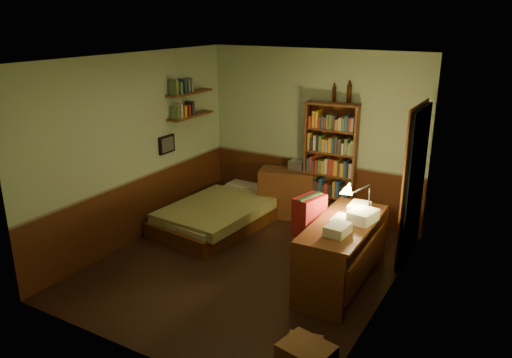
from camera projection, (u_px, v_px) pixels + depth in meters
The scene contains 23 objects.
floor at pixel (246, 266), 6.41m from camera, with size 3.50×4.00×0.02m, color black.
ceiling at pixel (245, 57), 5.58m from camera, with size 3.50×4.00×0.02m, color silver.
wall_back at pixel (313, 135), 7.64m from camera, with size 3.50×0.02×2.60m, color #9EB78F.
wall_left at pixel (136, 150), 6.83m from camera, with size 0.02×4.00×2.60m, color #9EB78F.
wall_right at pixel (391, 194), 5.16m from camera, with size 0.02×4.00×2.60m, color #9EB78F.
wall_front at pixel (126, 228), 4.34m from camera, with size 3.50×0.02×2.60m, color #9EB78F.
doorway at pixel (414, 185), 6.34m from camera, with size 0.06×0.90×2.00m, color black.
door_trim at pixel (411, 185), 6.35m from camera, with size 0.02×0.98×2.08m, color #48240C.
bed at pixel (223, 205), 7.58m from camera, with size 1.13×2.11×0.63m, color #838E52.
dresser at pixel (287, 193), 7.88m from camera, with size 0.86×0.43×0.76m, color #572E16.
mini_stereo at pixel (298, 165), 7.79m from camera, with size 0.25×0.19×0.13m, color #B2B2B7.
bookshelf at pixel (330, 165), 7.46m from camera, with size 0.79×0.25×1.85m, color #572E16.
bottle_left at pixel (334, 94), 7.24m from camera, with size 0.06×0.06×0.21m, color black.
bottle_right at pixel (349, 94), 7.12m from camera, with size 0.07×0.07×0.26m, color black.
desk at pixel (342, 254), 5.81m from camera, with size 0.63×1.52×0.81m, color #572E16.
paper_stack at pixel (363, 216), 5.68m from camera, with size 0.25×0.34×0.14m, color silver.
desk_lamp at pixel (370, 194), 5.75m from camera, with size 0.17×0.17×0.57m, color black.
office_chair at pixel (322, 236), 5.97m from camera, with size 0.54×0.48×1.09m, color #23502C.
red_jacket at pixel (294, 175), 5.66m from camera, with size 0.22×0.41×0.49m, color #AF2221.
wall_shelf_lower at pixel (191, 116), 7.58m from camera, with size 0.20×0.90×0.03m, color #572E16.
wall_shelf_upper at pixel (190, 93), 7.47m from camera, with size 0.20×0.90×0.03m, color #572E16.
framed_picture at pixel (167, 144), 7.32m from camera, with size 0.04×0.32×0.26m, color black.
cardboard_box_b at pixel (304, 351), 4.60m from camera, with size 0.32×0.27×0.23m, color olive.
Camera 1 is at (2.98, -4.89, 3.07)m, focal length 35.00 mm.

